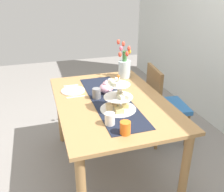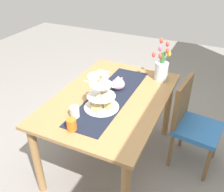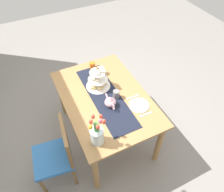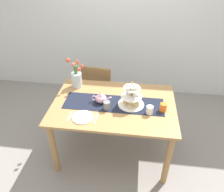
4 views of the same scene
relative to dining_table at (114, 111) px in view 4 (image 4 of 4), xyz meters
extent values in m
plane|color=gray|center=(0.00, 0.00, -0.66)|extent=(8.00, 8.00, 0.00)
cube|color=silver|center=(0.00, 1.58, 0.64)|extent=(6.00, 0.08, 2.60)
cube|color=#A37747|center=(0.00, 0.00, 0.10)|extent=(1.42, 0.97, 0.03)
cylinder|color=#A37747|center=(-0.64, -0.41, -0.29)|extent=(0.07, 0.07, 0.74)
cylinder|color=#A37747|center=(0.64, -0.41, -0.29)|extent=(0.07, 0.07, 0.74)
cylinder|color=#A37747|center=(-0.64, 0.41, -0.29)|extent=(0.07, 0.07, 0.74)
cylinder|color=#A37747|center=(0.64, 0.41, -0.29)|extent=(0.07, 0.07, 0.74)
cylinder|color=brown|center=(-0.10, 0.94, -0.45)|extent=(0.04, 0.04, 0.41)
cylinder|color=brown|center=(-0.46, 0.98, -0.45)|extent=(0.04, 0.04, 0.41)
cylinder|color=brown|center=(-0.15, 0.58, -0.45)|extent=(0.04, 0.04, 0.41)
cylinder|color=brown|center=(-0.50, 0.63, -0.45)|extent=(0.04, 0.04, 0.41)
cube|color=#3370B7|center=(-0.30, 0.78, -0.22)|extent=(0.47, 0.47, 0.05)
cube|color=brown|center=(-0.33, 0.59, 0.03)|extent=(0.42, 0.09, 0.45)
cube|color=black|center=(0.00, -0.01, 0.12)|extent=(1.15, 0.33, 0.00)
cylinder|color=beige|center=(0.20, 0.00, 0.26)|extent=(0.01, 0.01, 0.28)
cylinder|color=white|center=(0.20, 0.00, 0.12)|extent=(0.30, 0.30, 0.01)
cylinder|color=white|center=(0.20, 0.00, 0.23)|extent=(0.24, 0.24, 0.01)
cylinder|color=white|center=(0.20, 0.00, 0.34)|extent=(0.19, 0.19, 0.01)
cube|color=#E6CC7F|center=(0.27, -0.01, 0.15)|extent=(0.07, 0.07, 0.04)
cube|color=#E6CC7A|center=(0.19, 0.07, 0.15)|extent=(0.09, 0.08, 0.04)
cube|color=#ECC27E|center=(0.14, 0.00, 0.15)|extent=(0.07, 0.07, 0.04)
cube|color=beige|center=(0.19, -0.08, 0.15)|extent=(0.06, 0.05, 0.05)
cube|color=#EAE9C3|center=(0.25, 0.01, 0.25)|extent=(0.06, 0.05, 0.03)
cube|color=silver|center=(0.26, 0.05, 0.25)|extent=(0.06, 0.07, 0.03)
cube|color=beige|center=(0.21, 0.05, 0.25)|extent=(0.05, 0.06, 0.03)
cube|color=beige|center=(0.17, 0.02, 0.25)|extent=(0.07, 0.06, 0.03)
cube|color=beige|center=(0.16, 0.01, 0.36)|extent=(0.06, 0.05, 0.03)
cube|color=silver|center=(0.17, -0.05, 0.36)|extent=(0.06, 0.07, 0.03)
cube|color=beige|center=(0.21, -0.04, 0.36)|extent=(0.04, 0.06, 0.03)
cube|color=beige|center=(0.23, -0.03, 0.36)|extent=(0.06, 0.07, 0.03)
sphere|color=orange|center=(0.20, 0.00, 0.41)|extent=(0.02, 0.02, 0.02)
ellipsoid|color=#E5A8BC|center=(-0.15, 0.00, 0.17)|extent=(0.13, 0.13, 0.10)
cone|color=#E5A8BC|center=(-0.15, 0.00, 0.24)|extent=(0.06, 0.06, 0.04)
cylinder|color=#E5A8BC|center=(-0.06, 0.00, 0.18)|extent=(0.07, 0.02, 0.06)
torus|color=#E5A8BC|center=(-0.23, 0.00, 0.17)|extent=(0.07, 0.01, 0.07)
cylinder|color=silver|center=(-0.52, 0.32, 0.21)|extent=(0.13, 0.13, 0.19)
cylinder|color=#3D7538|center=(-0.52, 0.32, 0.35)|extent=(0.05, 0.05, 0.12)
ellipsoid|color=#EF4C38|center=(-0.43, 0.31, 0.41)|extent=(0.04, 0.04, 0.06)
ellipsoid|color=#EF4C38|center=(-0.50, 0.36, 0.44)|extent=(0.04, 0.04, 0.06)
ellipsoid|color=yellow|center=(-0.53, 0.37, 0.40)|extent=(0.04, 0.04, 0.06)
ellipsoid|color=#EF4C38|center=(-0.60, 0.33, 0.47)|extent=(0.04, 0.04, 0.06)
ellipsoid|color=#EF4C38|center=(-0.59, 0.27, 0.50)|extent=(0.04, 0.04, 0.06)
ellipsoid|color=#E5607A|center=(-0.53, 0.28, 0.44)|extent=(0.04, 0.04, 0.06)
ellipsoid|color=#EF4C38|center=(-0.45, 0.24, 0.40)|extent=(0.04, 0.04, 0.06)
cylinder|color=white|center=(-0.30, -0.30, 0.12)|extent=(0.23, 0.23, 0.01)
cube|color=silver|center=(-0.44, -0.30, 0.12)|extent=(0.02, 0.15, 0.01)
cube|color=silver|center=(-0.15, -0.30, 0.12)|extent=(0.02, 0.17, 0.01)
cylinder|color=slate|center=(-0.06, -0.12, 0.17)|extent=(0.08, 0.08, 0.09)
cylinder|color=white|center=(0.41, -0.14, 0.16)|extent=(0.08, 0.08, 0.09)
cylinder|color=orange|center=(0.56, -0.07, 0.16)|extent=(0.08, 0.08, 0.09)
camera|label=1|loc=(1.91, -0.59, 1.08)|focal=39.37mm
camera|label=2|loc=(1.76, 0.82, 1.32)|focal=39.95mm
camera|label=3|loc=(-1.60, 0.68, 1.98)|focal=34.38mm
camera|label=4|loc=(0.24, -2.02, 1.62)|focal=35.01mm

